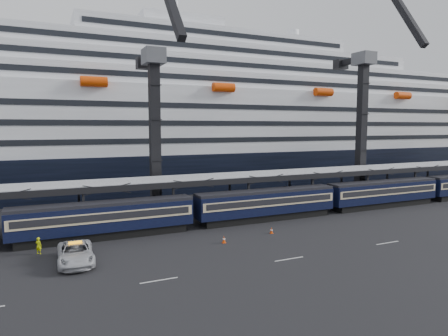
{
  "coord_description": "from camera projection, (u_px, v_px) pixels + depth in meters",
  "views": [
    {
      "loc": [
        -33.9,
        -33.18,
        11.84
      ],
      "look_at": [
        -14.01,
        10.0,
        6.94
      ],
      "focal_mm": 32.0,
      "sensor_mm": 36.0,
      "label": 1
    }
  ],
  "objects": [
    {
      "name": "ground",
      "position": [
        373.0,
        232.0,
        45.3
      ],
      "size": [
        260.0,
        260.0,
        0.0
      ],
      "primitive_type": "plane",
      "color": "black",
      "rests_on": "ground"
    },
    {
      "name": "train",
      "position": [
        289.0,
        201.0,
        52.18
      ],
      "size": [
        133.05,
        3.0,
        4.05
      ],
      "color": "black",
      "rests_on": "ground"
    },
    {
      "name": "canopy",
      "position": [
        301.0,
        173.0,
        57.41
      ],
      "size": [
        130.0,
        6.25,
        5.53
      ],
      "color": "gray",
      "rests_on": "ground"
    },
    {
      "name": "cruise_ship",
      "position": [
        209.0,
        125.0,
        85.14
      ],
      "size": [
        214.09,
        28.84,
        34.0
      ],
      "color": "black",
      "rests_on": "ground"
    },
    {
      "name": "crane_dark_near",
      "position": [
        156.0,
        126.0,
        52.55
      ],
      "size": [
        4.5,
        17.75,
        35.08
      ],
      "color": "#47484E",
      "rests_on": "ground"
    },
    {
      "name": "crane_dark_mid",
      "position": [
        364.0,
        118.0,
        66.06
      ],
      "size": [
        4.5,
        18.24,
        39.64
      ],
      "color": "#47484E",
      "rests_on": "ground"
    },
    {
      "name": "pickup_truck",
      "position": [
        76.0,
        253.0,
        34.69
      ],
      "size": [
        3.18,
        6.48,
        1.77
      ],
      "primitive_type": "imported",
      "rotation": [
        0.0,
        0.0,
        -0.04
      ],
      "color": "#B0B2B8",
      "rests_on": "ground"
    },
    {
      "name": "worker",
      "position": [
        39.0,
        246.0,
        37.23
      ],
      "size": [
        0.7,
        0.66,
        1.6
      ],
      "primitive_type": "imported",
      "rotation": [
        0.0,
        0.0,
        2.49
      ],
      "color": "#C8D60B",
      "rests_on": "ground"
    },
    {
      "name": "traffic_cone_b",
      "position": [
        86.0,
        259.0,
        34.82
      ],
      "size": [
        0.34,
        0.34,
        0.67
      ],
      "color": "#E24007",
      "rests_on": "ground"
    },
    {
      "name": "traffic_cone_c",
      "position": [
        224.0,
        239.0,
        40.84
      ],
      "size": [
        0.38,
        0.38,
        0.76
      ],
      "color": "#E24007",
      "rests_on": "ground"
    },
    {
      "name": "traffic_cone_d",
      "position": [
        272.0,
        230.0,
        44.51
      ],
      "size": [
        0.35,
        0.35,
        0.7
      ],
      "color": "#E24007",
      "rests_on": "ground"
    }
  ]
}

